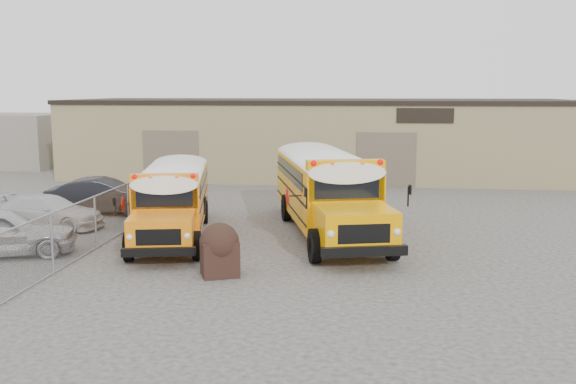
# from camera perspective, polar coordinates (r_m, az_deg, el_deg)

# --- Properties ---
(ground) EXTENTS (120.00, 120.00, 0.00)m
(ground) POSITION_cam_1_polar(r_m,az_deg,el_deg) (20.80, -1.21, -5.57)
(ground) COLOR #3A3835
(ground) RESTS_ON ground
(warehouse) EXTENTS (30.20, 10.20, 4.67)m
(warehouse) POSITION_cam_1_polar(r_m,az_deg,el_deg) (40.12, 2.78, 4.94)
(warehouse) COLOR #8E7F57
(warehouse) RESTS_ON ground
(chainlink_fence) EXTENTS (0.07, 18.07, 1.81)m
(chainlink_fence) POSITION_cam_1_polar(r_m,az_deg,el_deg) (24.95, -14.01, -1.25)
(chainlink_fence) COLOR #92959A
(chainlink_fence) RESTS_ON ground
(distant_building_left) EXTENTS (8.00, 6.00, 3.60)m
(distant_building_left) POSITION_cam_1_polar(r_m,az_deg,el_deg) (48.85, -23.81, 4.24)
(distant_building_left) COLOR gray
(distant_building_left) RESTS_ON ground
(school_bus_left) EXTENTS (3.93, 9.20, 2.62)m
(school_bus_left) POSITION_cam_1_polar(r_m,az_deg,el_deg) (29.10, -9.24, 1.56)
(school_bus_left) COLOR orange
(school_bus_left) RESTS_ON ground
(school_bus_right) EXTENTS (5.09, 10.77, 3.06)m
(school_bus_right) POSITION_cam_1_polar(r_m,az_deg,el_deg) (30.06, 1.10, 2.41)
(school_bus_right) COLOR #FFA400
(school_bus_right) RESTS_ON ground
(tarp_bundle) EXTENTS (1.29, 1.24, 1.53)m
(tarp_bundle) POSITION_cam_1_polar(r_m,az_deg,el_deg) (18.41, -6.11, -5.03)
(tarp_bundle) COLOR black
(tarp_bundle) RESTS_ON ground
(car_silver) EXTENTS (5.01, 3.47, 1.58)m
(car_silver) POSITION_cam_1_polar(r_m,az_deg,el_deg) (22.36, -24.25, -3.26)
(car_silver) COLOR silver
(car_silver) RESTS_ON ground
(car_white) EXTENTS (4.51, 2.20, 1.26)m
(car_white) POSITION_cam_1_polar(r_m,az_deg,el_deg) (26.26, -20.57, -1.66)
(car_white) COLOR silver
(car_white) RESTS_ON ground
(car_dark) EXTENTS (4.77, 2.09, 1.52)m
(car_dark) POSITION_cam_1_polar(r_m,az_deg,el_deg) (28.55, -16.09, -0.35)
(car_dark) COLOR black
(car_dark) RESTS_ON ground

